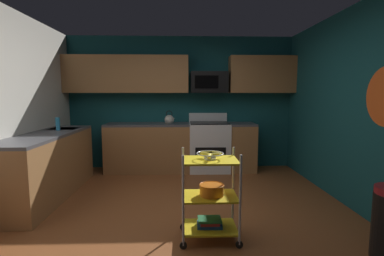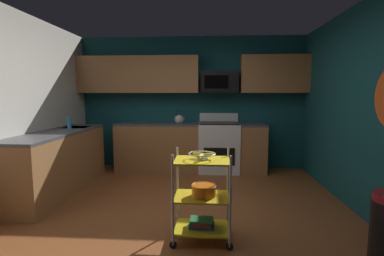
% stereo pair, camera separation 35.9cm
% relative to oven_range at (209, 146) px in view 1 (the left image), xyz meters
% --- Properties ---
extents(floor, '(4.40, 4.80, 0.04)m').
position_rel_oven_range_xyz_m(floor, '(-0.55, -2.10, -0.50)').
color(floor, brown).
rests_on(floor, ground).
extents(wall_back, '(4.52, 0.06, 2.60)m').
position_rel_oven_range_xyz_m(wall_back, '(-0.55, 0.33, 0.82)').
color(wall_back, '#14474C').
rests_on(wall_back, ground).
extents(wall_right, '(0.06, 4.80, 2.60)m').
position_rel_oven_range_xyz_m(wall_right, '(1.68, -2.10, 0.82)').
color(wall_right, '#14474C').
rests_on(wall_right, ground).
extents(counter_run, '(3.62, 2.75, 0.92)m').
position_rel_oven_range_xyz_m(counter_run, '(-1.37, -0.60, -0.01)').
color(counter_run, '#9E6B3D').
rests_on(counter_run, ground).
extents(oven_range, '(0.76, 0.65, 1.10)m').
position_rel_oven_range_xyz_m(oven_range, '(0.00, 0.00, 0.00)').
color(oven_range, white).
rests_on(oven_range, ground).
extents(upper_cabinets, '(4.40, 0.33, 0.70)m').
position_rel_oven_range_xyz_m(upper_cabinets, '(-0.67, 0.13, 1.37)').
color(upper_cabinets, '#9E6B3D').
extents(microwave, '(0.70, 0.39, 0.40)m').
position_rel_oven_range_xyz_m(microwave, '(-0.00, 0.10, 1.22)').
color(microwave, black).
extents(rolling_cart, '(0.61, 0.41, 0.91)m').
position_rel_oven_range_xyz_m(rolling_cart, '(-0.24, -2.68, -0.03)').
color(rolling_cart, silver).
rests_on(rolling_cart, ground).
extents(fruit_bowl, '(0.27, 0.27, 0.07)m').
position_rel_oven_range_xyz_m(fruit_bowl, '(-0.24, -2.68, 0.40)').
color(fruit_bowl, silver).
rests_on(fruit_bowl, rolling_cart).
extents(mixing_bowl_large, '(0.25, 0.25, 0.11)m').
position_rel_oven_range_xyz_m(mixing_bowl_large, '(-0.22, -2.68, 0.04)').
color(mixing_bowl_large, orange).
rests_on(mixing_bowl_large, rolling_cart).
extents(book_stack, '(0.26, 0.18, 0.09)m').
position_rel_oven_range_xyz_m(book_stack, '(-0.24, -2.68, -0.31)').
color(book_stack, '#1E4C8C').
rests_on(book_stack, rolling_cart).
extents(kettle, '(0.21, 0.18, 0.26)m').
position_rel_oven_range_xyz_m(kettle, '(-0.76, -0.00, 0.52)').
color(kettle, beige).
rests_on(kettle, counter_run).
extents(dish_soap_bottle, '(0.06, 0.06, 0.20)m').
position_rel_oven_range_xyz_m(dish_soap_bottle, '(-2.43, -1.01, 0.54)').
color(dish_soap_bottle, '#2D8CBF').
rests_on(dish_soap_bottle, counter_run).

